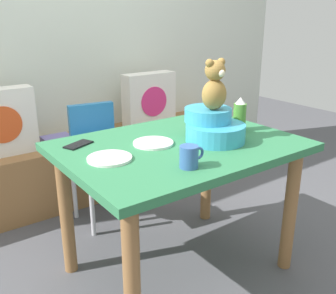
{
  "coord_description": "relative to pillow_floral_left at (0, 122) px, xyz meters",
  "views": [
    {
      "loc": [
        -1.11,
        -1.43,
        1.35
      ],
      "look_at": [
        0.0,
        0.1,
        0.69
      ],
      "focal_mm": 41.03,
      "sensor_mm": 36.0,
      "label": 1
    }
  ],
  "objects": [
    {
      "name": "dinner_plate_near",
      "position": [
        0.47,
        -1.1,
        0.07
      ],
      "size": [
        0.2,
        0.2,
        0.01
      ],
      "primitive_type": "cylinder",
      "color": "white",
      "rests_on": "dining_table"
    },
    {
      "name": "ground_plane",
      "position": [
        0.58,
        -1.16,
        -0.68
      ],
      "size": [
        8.0,
        8.0,
        0.0
      ],
      "primitive_type": "plane",
      "color": "#4C4C51"
    },
    {
      "name": "dinner_plate_far",
      "position": [
        0.19,
        -1.15,
        0.07
      ],
      "size": [
        0.2,
        0.2,
        0.01
      ],
      "primitive_type": "cylinder",
      "color": "white",
      "rests_on": "dining_table"
    },
    {
      "name": "pillow_floral_left",
      "position": [
        0.0,
        0.0,
        0.0
      ],
      "size": [
        0.44,
        0.15,
        0.44
      ],
      "color": "white",
      "rests_on": "window_bench"
    },
    {
      "name": "pillow_floral_right",
      "position": [
        1.16,
        0.0,
        0.0
      ],
      "size": [
        0.44,
        0.15,
        0.44
      ],
      "color": "white",
      "rests_on": "window_bench"
    },
    {
      "name": "teddy_bear",
      "position": [
        0.75,
        -1.22,
        0.34
      ],
      "size": [
        0.13,
        0.12,
        0.25
      ],
      "color": "olive",
      "rests_on": "infant_seat_teal"
    },
    {
      "name": "window_bench",
      "position": [
        0.58,
        0.02,
        -0.45
      ],
      "size": [
        2.6,
        0.44,
        0.46
      ],
      "primitive_type": "cube",
      "color": "olive",
      "rests_on": "ground_plane"
    },
    {
      "name": "coffee_mug",
      "position": [
        0.42,
        -1.43,
        0.11
      ],
      "size": [
        0.12,
        0.08,
        0.09
      ],
      "color": "#335999",
      "rests_on": "dining_table"
    },
    {
      "name": "infant_seat_teal",
      "position": [
        0.75,
        -1.22,
        0.13
      ],
      "size": [
        0.3,
        0.33,
        0.16
      ],
      "color": "#3599BE",
      "rests_on": "dining_table"
    },
    {
      "name": "back_wall",
      "position": [
        0.58,
        0.29,
        0.62
      ],
      "size": [
        4.4,
        0.1,
        2.6
      ],
      "primitive_type": "cube",
      "color": "silver",
      "rests_on": "ground_plane"
    },
    {
      "name": "cell_phone",
      "position": [
        0.16,
        -0.89,
        0.06
      ],
      "size": [
        0.16,
        0.12,
        0.01
      ],
      "primitive_type": "cube",
      "rotation": [
        0.0,
        0.0,
        1.98
      ],
      "color": "black",
      "rests_on": "dining_table"
    },
    {
      "name": "dining_table",
      "position": [
        0.58,
        -1.16,
        -0.05
      ],
      "size": [
        1.17,
        0.86,
        0.74
      ],
      "color": "#2D7247",
      "rests_on": "ground_plane"
    },
    {
      "name": "book_stack",
      "position": [
        0.37,
        0.02,
        -0.19
      ],
      "size": [
        0.2,
        0.14,
        0.05
      ],
      "primitive_type": "cube",
      "color": "#776BAE",
      "rests_on": "window_bench"
    },
    {
      "name": "ketchup_bottle",
      "position": [
        0.98,
        -1.17,
        0.15
      ],
      "size": [
        0.07,
        0.07,
        0.18
      ],
      "color": "#4C8C33",
      "rests_on": "dining_table"
    },
    {
      "name": "highchair",
      "position": [
        0.49,
        -0.42,
        -0.16
      ],
      "size": [
        0.36,
        0.49,
        0.79
      ],
      "color": "#2672B2",
      "rests_on": "ground_plane"
    }
  ]
}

